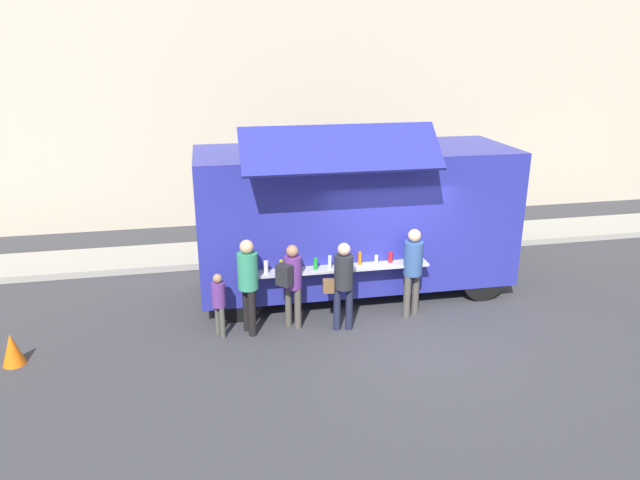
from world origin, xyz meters
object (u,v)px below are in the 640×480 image
food_truck_main (355,216)px  trash_bin (490,223)px  customer_front_ordering (343,279)px  child_near_queue (219,299)px  customer_mid_with_backpack (291,278)px  customer_rear_waiting (248,278)px  customer_extra_browsing (413,265)px  traffic_cone_orange (12,349)px

food_truck_main → trash_bin: (4.28, 2.32, -1.13)m
customer_front_ordering → child_near_queue: size_ratio=1.40×
customer_front_ordering → child_near_queue: 2.22m
trash_bin → food_truck_main: bearing=-151.5°
customer_mid_with_backpack → customer_rear_waiting: size_ratio=0.90×
customer_front_ordering → customer_mid_with_backpack: (-0.89, 0.25, -0.01)m
customer_mid_with_backpack → customer_rear_waiting: (-0.78, -0.05, 0.08)m
food_truck_main → customer_rear_waiting: size_ratio=3.55×
customer_extra_browsing → customer_rear_waiting: bearing=64.7°
traffic_cone_orange → customer_extra_browsing: bearing=3.3°
trash_bin → customer_front_ordering: (-4.94, -4.03, 0.48)m
customer_mid_with_backpack → child_near_queue: 1.34m
customer_front_ordering → child_near_queue: bearing=92.0°
customer_extra_browsing → traffic_cone_orange: bearing=66.5°
traffic_cone_orange → child_near_queue: (3.37, 0.31, 0.44)m
customer_mid_with_backpack → customer_extra_browsing: 2.32m
customer_mid_with_backpack → food_truck_main: bearing=-1.9°
trash_bin → customer_front_ordering: 6.39m
child_near_queue → traffic_cone_orange: bearing=157.1°
traffic_cone_orange → trash_bin: trash_bin is taller
customer_extra_browsing → child_near_queue: (-3.62, -0.09, -0.33)m
customer_rear_waiting → food_truck_main: bearing=13.9°
trash_bin → customer_front_ordering: size_ratio=0.61×
traffic_cone_orange → customer_mid_with_backpack: bearing=4.6°
food_truck_main → customer_rear_waiting: bearing=-146.7°
trash_bin → customer_rear_waiting: size_ratio=0.58×
traffic_cone_orange → customer_front_ordering: 5.61m
traffic_cone_orange → customer_rear_waiting: 3.99m
child_near_queue → customer_rear_waiting: bearing=-27.1°
trash_bin → customer_mid_with_backpack: (-5.83, -3.78, 0.47)m
food_truck_main → customer_rear_waiting: (-2.33, -1.50, -0.58)m
trash_bin → customer_extra_browsing: bearing=-133.2°
traffic_cone_orange → child_near_queue: bearing=5.3°
traffic_cone_orange → customer_front_ordering: size_ratio=0.33×
customer_front_ordering → customer_extra_browsing: 1.46m
traffic_cone_orange → food_truck_main: bearing=16.4°
food_truck_main → child_near_queue: 3.36m
customer_front_ordering → food_truck_main: bearing=-14.2°
trash_bin → child_near_queue: (-7.13, -3.84, 0.20)m
customer_front_ordering → child_near_queue: customer_front_ordering is taller
food_truck_main → customer_extra_browsing: food_truck_main is taller
traffic_cone_orange → customer_front_ordering: customer_front_ordering is taller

